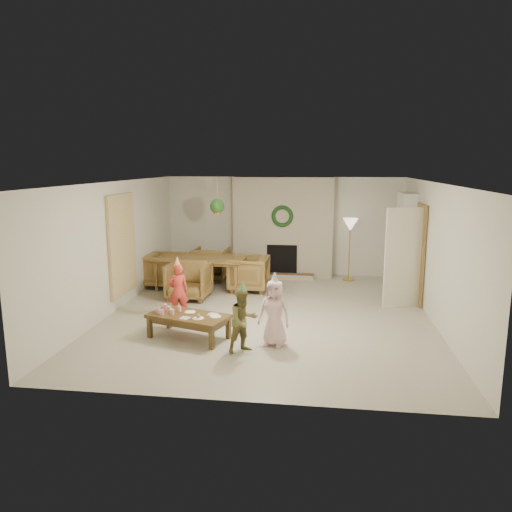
% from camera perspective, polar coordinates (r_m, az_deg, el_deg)
% --- Properties ---
extents(floor, '(7.00, 7.00, 0.00)m').
position_cam_1_polar(floor, '(9.38, 1.50, -6.82)').
color(floor, '#B7B29E').
rests_on(floor, ground).
extents(ceiling, '(7.00, 7.00, 0.00)m').
position_cam_1_polar(ceiling, '(8.94, 1.58, 8.63)').
color(ceiling, white).
rests_on(ceiling, wall_back).
extents(wall_back, '(7.00, 0.00, 7.00)m').
position_cam_1_polar(wall_back, '(12.53, 3.24, 3.52)').
color(wall_back, silver).
rests_on(wall_back, floor).
extents(wall_front, '(7.00, 0.00, 7.00)m').
position_cam_1_polar(wall_front, '(5.70, -2.21, -5.44)').
color(wall_front, silver).
rests_on(wall_front, floor).
extents(wall_left, '(0.00, 7.00, 7.00)m').
position_cam_1_polar(wall_left, '(9.85, -16.08, 1.10)').
color(wall_left, silver).
rests_on(wall_left, floor).
extents(wall_right, '(0.00, 7.00, 7.00)m').
position_cam_1_polar(wall_right, '(9.26, 20.33, 0.24)').
color(wall_right, silver).
rests_on(wall_right, floor).
extents(fireplace_mass, '(2.50, 0.40, 2.50)m').
position_cam_1_polar(fireplace_mass, '(12.33, 3.17, 3.40)').
color(fireplace_mass, '#532116').
rests_on(fireplace_mass, floor).
extents(fireplace_hearth, '(1.60, 0.30, 0.12)m').
position_cam_1_polar(fireplace_hearth, '(12.20, 2.98, -2.36)').
color(fireplace_hearth, '#5B3019').
rests_on(fireplace_hearth, floor).
extents(fireplace_firebox, '(0.75, 0.12, 0.75)m').
position_cam_1_polar(fireplace_firebox, '(12.28, 3.07, -0.41)').
color(fireplace_firebox, black).
rests_on(fireplace_firebox, floor).
extents(fireplace_wreath, '(0.54, 0.10, 0.54)m').
position_cam_1_polar(fireplace_wreath, '(12.07, 3.10, 4.67)').
color(fireplace_wreath, '#163B17').
rests_on(fireplace_wreath, fireplace_mass).
extents(floor_lamp_base, '(0.29, 0.29, 0.03)m').
position_cam_1_polar(floor_lamp_base, '(12.24, 10.77, -2.71)').
color(floor_lamp_base, gold).
rests_on(floor_lamp_base, floor).
extents(floor_lamp_post, '(0.03, 0.03, 1.38)m').
position_cam_1_polar(floor_lamp_post, '(12.10, 10.89, 0.51)').
color(floor_lamp_post, gold).
rests_on(floor_lamp_post, floor).
extents(floor_lamp_shade, '(0.37, 0.37, 0.31)m').
position_cam_1_polar(floor_lamp_shade, '(12.00, 11.00, 3.62)').
color(floor_lamp_shade, beige).
rests_on(floor_lamp_shade, floor_lamp_post).
extents(bookshelf_carcass, '(0.30, 1.00, 2.20)m').
position_cam_1_polar(bookshelf_carcass, '(11.48, 17.04, 1.63)').
color(bookshelf_carcass, white).
rests_on(bookshelf_carcass, floor).
extents(bookshelf_shelf_a, '(0.30, 0.92, 0.03)m').
position_cam_1_polar(bookshelf_shelf_a, '(11.60, 16.77, -1.54)').
color(bookshelf_shelf_a, white).
rests_on(bookshelf_shelf_a, bookshelf_carcass).
extents(bookshelf_shelf_b, '(0.30, 0.92, 0.03)m').
position_cam_1_polar(bookshelf_shelf_b, '(11.52, 16.87, 0.40)').
color(bookshelf_shelf_b, white).
rests_on(bookshelf_shelf_b, bookshelf_carcass).
extents(bookshelf_shelf_c, '(0.30, 0.92, 0.03)m').
position_cam_1_polar(bookshelf_shelf_c, '(11.46, 16.98, 2.37)').
color(bookshelf_shelf_c, white).
rests_on(bookshelf_shelf_c, bookshelf_carcass).
extents(bookshelf_shelf_d, '(0.30, 0.92, 0.03)m').
position_cam_1_polar(bookshelf_shelf_d, '(11.41, 17.10, 4.36)').
color(bookshelf_shelf_d, white).
rests_on(bookshelf_shelf_d, bookshelf_carcass).
extents(books_row_lower, '(0.20, 0.40, 0.24)m').
position_cam_1_polar(books_row_lower, '(11.42, 16.82, -1.01)').
color(books_row_lower, '#B33821').
rests_on(books_row_lower, bookshelf_shelf_a).
extents(books_row_mid, '(0.20, 0.44, 0.24)m').
position_cam_1_polar(books_row_mid, '(11.54, 16.78, 1.13)').
color(books_row_mid, '#264B8C').
rests_on(books_row_mid, bookshelf_shelf_b).
extents(books_row_upper, '(0.20, 0.36, 0.22)m').
position_cam_1_polar(books_row_upper, '(11.34, 17.00, 2.95)').
color(books_row_upper, '#ACA725').
rests_on(books_row_upper, bookshelf_shelf_c).
extents(door_frame, '(0.05, 0.86, 2.04)m').
position_cam_1_polar(door_frame, '(10.45, 18.62, 0.21)').
color(door_frame, brown).
rests_on(door_frame, floor).
extents(door_leaf, '(0.77, 0.32, 2.00)m').
position_cam_1_polar(door_leaf, '(10.02, 16.89, -0.24)').
color(door_leaf, beige).
rests_on(door_leaf, floor).
extents(curtain_panel, '(0.06, 1.20, 2.00)m').
position_cam_1_polar(curtain_panel, '(10.02, -15.42, 1.29)').
color(curtain_panel, beige).
rests_on(curtain_panel, wall_left).
extents(dining_table, '(2.07, 1.21, 0.72)m').
position_cam_1_polar(dining_table, '(11.25, -6.49, -2.00)').
color(dining_table, brown).
rests_on(dining_table, floor).
extents(dining_chair_near, '(0.87, 0.90, 0.79)m').
position_cam_1_polar(dining_chair_near, '(10.41, -7.86, -2.87)').
color(dining_chair_near, brown).
rests_on(dining_chair_near, floor).
extents(dining_chair_far, '(0.87, 0.90, 0.79)m').
position_cam_1_polar(dining_chair_far, '(12.08, -5.32, -0.90)').
color(dining_chair_far, brown).
rests_on(dining_chair_far, floor).
extents(dining_chair_left, '(0.90, 0.87, 0.79)m').
position_cam_1_polar(dining_chair_left, '(11.52, -10.77, -1.63)').
color(dining_chair_left, brown).
rests_on(dining_chair_left, floor).
extents(dining_chair_right, '(0.90, 0.87, 0.79)m').
position_cam_1_polar(dining_chair_right, '(10.99, -0.88, -2.04)').
color(dining_chair_right, brown).
rests_on(dining_chair_right, floor).
extents(hanging_plant_cord, '(0.01, 0.01, 0.70)m').
position_cam_1_polar(hanging_plant_cord, '(10.65, -4.59, 7.07)').
color(hanging_plant_cord, tan).
rests_on(hanging_plant_cord, ceiling).
extents(hanging_plant_pot, '(0.16, 0.16, 0.12)m').
position_cam_1_polar(hanging_plant_pot, '(10.68, -4.56, 5.20)').
color(hanging_plant_pot, '#9F5F33').
rests_on(hanging_plant_pot, hanging_plant_cord).
extents(hanging_plant_foliage, '(0.32, 0.32, 0.32)m').
position_cam_1_polar(hanging_plant_foliage, '(10.67, -4.57, 5.84)').
color(hanging_plant_foliage, '#1B4717').
rests_on(hanging_plant_foliage, hanging_plant_pot).
extents(coffee_table_top, '(1.45, 1.03, 0.06)m').
position_cam_1_polar(coffee_table_top, '(8.11, -7.89, -7.02)').
color(coffee_table_top, '#523C1B').
rests_on(coffee_table_top, floor).
extents(coffee_table_apron, '(1.32, 0.91, 0.08)m').
position_cam_1_polar(coffee_table_apron, '(8.13, -7.88, -7.49)').
color(coffee_table_apron, '#523C1B').
rests_on(coffee_table_apron, floor).
extents(coffee_leg_fl, '(0.09, 0.09, 0.34)m').
position_cam_1_polar(coffee_leg_fl, '(8.31, -12.34, -8.20)').
color(coffee_leg_fl, '#523C1B').
rests_on(coffee_leg_fl, floor).
extents(coffee_leg_fr, '(0.09, 0.09, 0.34)m').
position_cam_1_polar(coffee_leg_fr, '(7.66, -5.23, -9.64)').
color(coffee_leg_fr, '#523C1B').
rests_on(coffee_leg_fr, floor).
extents(coffee_leg_bl, '(0.09, 0.09, 0.34)m').
position_cam_1_polar(coffee_leg_bl, '(8.71, -10.15, -7.22)').
color(coffee_leg_bl, '#523C1B').
rests_on(coffee_leg_bl, floor).
extents(coffee_leg_br, '(0.09, 0.09, 0.34)m').
position_cam_1_polar(coffee_leg_br, '(8.09, -3.25, -8.47)').
color(coffee_leg_br, '#523C1B').
rests_on(coffee_leg_br, floor).
extents(cup_a, '(0.09, 0.09, 0.09)m').
position_cam_1_polar(cup_a, '(8.25, -11.42, -6.26)').
color(cup_a, white).
rests_on(cup_a, coffee_table_top).
extents(cup_b, '(0.09, 0.09, 0.09)m').
position_cam_1_polar(cup_b, '(8.41, -10.58, -5.92)').
color(cup_b, white).
rests_on(cup_b, coffee_table_top).
extents(cup_c, '(0.09, 0.09, 0.09)m').
position_cam_1_polar(cup_c, '(8.15, -10.95, -6.48)').
color(cup_c, white).
rests_on(cup_c, coffee_table_top).
extents(cup_d, '(0.09, 0.09, 0.09)m').
position_cam_1_polar(cup_d, '(8.30, -10.12, -6.12)').
color(cup_d, white).
rests_on(cup_d, coffee_table_top).
extents(cup_e, '(0.09, 0.09, 0.09)m').
position_cam_1_polar(cup_e, '(8.13, -9.81, -6.48)').
color(cup_e, white).
rests_on(cup_e, coffee_table_top).
extents(cup_f, '(0.09, 0.09, 0.09)m').
position_cam_1_polar(cup_f, '(8.28, -8.99, -6.12)').
color(cup_f, white).
rests_on(cup_f, coffee_table_top).
extents(plate_a, '(0.23, 0.23, 0.01)m').
position_cam_1_polar(plate_a, '(8.22, -7.72, -6.51)').
color(plate_a, white).
rests_on(plate_a, coffee_table_top).
extents(plate_b, '(0.23, 0.23, 0.01)m').
position_cam_1_polar(plate_b, '(7.89, -6.78, -7.25)').
color(plate_b, white).
rests_on(plate_b, coffee_table_top).
extents(plate_c, '(0.23, 0.23, 0.01)m').
position_cam_1_polar(plate_c, '(7.95, -4.76, -7.07)').
color(plate_c, white).
rests_on(plate_c, coffee_table_top).
extents(food_scoop, '(0.09, 0.09, 0.07)m').
position_cam_1_polar(food_scoop, '(7.87, -6.78, -6.98)').
color(food_scoop, tan).
rests_on(food_scoop, plate_b).
extents(napkin_left, '(0.19, 0.19, 0.01)m').
position_cam_1_polar(napkin_left, '(7.93, -8.33, -7.19)').
color(napkin_left, '#D89FB8').
rests_on(napkin_left, coffee_table_top).
extents(napkin_right, '(0.19, 0.19, 0.01)m').
position_cam_1_polar(napkin_right, '(8.06, -5.08, -6.81)').
color(napkin_right, '#D89FB8').
rests_on(napkin_right, coffee_table_top).
extents(child_red, '(0.45, 0.37, 1.04)m').
position_cam_1_polar(child_red, '(9.10, -9.11, -4.11)').
color(child_red, red).
rests_on(child_red, floor).
extents(party_hat_red, '(0.15, 0.15, 0.20)m').
position_cam_1_polar(party_hat_red, '(8.97, -9.22, -0.63)').
color(party_hat_red, '#D3D848').
rests_on(party_hat_red, child_red).
extents(child_plaid, '(0.61, 0.60, 1.00)m').
position_cam_1_polar(child_plaid, '(7.44, -1.50, -7.56)').
color(child_plaid, '#9B5F2A').
rests_on(child_plaid, floor).
extents(party_hat_plaid, '(0.15, 0.15, 0.16)m').
position_cam_1_polar(party_hat_plaid, '(7.29, -1.52, -3.57)').
color(party_hat_plaid, '#45A266').
rests_on(party_hat_plaid, child_plaid).
extents(child_pink, '(0.58, 0.45, 1.06)m').
position_cam_1_polar(child_pink, '(7.70, 2.16, -6.67)').
color(child_pink, '#F7C5CD').
rests_on(child_pink, floor).
extents(party_hat_pink, '(0.18, 0.18, 0.19)m').
position_cam_1_polar(party_hat_pink, '(7.55, 2.20, -2.54)').
color(party_hat_pink, silver).
rests_on(party_hat_pink, child_pink).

